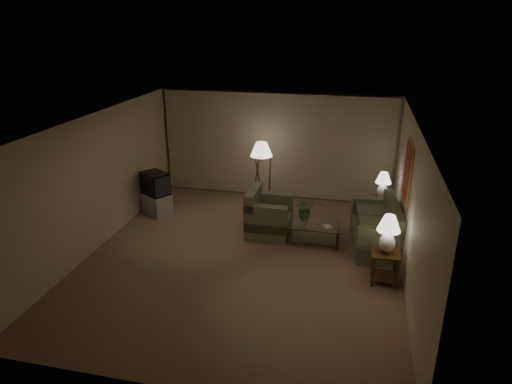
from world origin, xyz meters
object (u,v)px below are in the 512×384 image
crt_tv (155,183)px  vase (305,220)px  floor_lamp (261,173)px  table_lamp_far (383,183)px  ottoman (259,204)px  side_table_far (381,206)px  table_lamp_near (388,231)px  sofa (375,229)px  tv_cabinet (157,204)px  armchair (269,217)px  side_table_near (385,262)px  coffee_table (312,230)px

crt_tv → vase: bearing=22.3°
crt_tv → floor_lamp: bearing=56.3°
table_lamp_far → ottoman: size_ratio=1.04×
side_table_far → table_lamp_near: size_ratio=0.86×
sofa → tv_cabinet: bearing=-101.7°
crt_tv → armchair: bearing=23.0°
side_table_near → tv_cabinet: side_table_near is taller
side_table_far → side_table_near: bearing=-90.0°
crt_tv → side_table_far: bearing=40.2°
coffee_table → table_lamp_near: bearing=-41.4°
coffee_table → vase: (-0.15, -0.00, 0.21)m
table_lamp_far → tv_cabinet: 5.29m
armchair → crt_tv: 2.90m
table_lamp_far → vase: (-1.57, -1.35, -0.47)m
sofa → crt_tv: crt_tv is taller
side_table_far → vase: side_table_far is taller
table_lamp_far → tv_cabinet: bearing=-172.6°
table_lamp_near → sofa: bearing=96.3°
coffee_table → ottoman: coffee_table is taller
crt_tv → table_lamp_far: bearing=40.2°
sofa → side_table_far: 1.26m
side_table_far → vase: bearing=-139.3°
tv_cabinet → side_table_near: bearing=12.5°
coffee_table → tv_cabinet: (-3.78, 0.67, -0.03)m
coffee_table → crt_tv: bearing=169.9°
sofa → ottoman: bearing=-119.8°
ottoman → side_table_near: bearing=-42.2°
coffee_table → vase: vase is taller
tv_cabinet → armchair: bearing=23.0°
table_lamp_near → tv_cabinet: (-5.20, 1.92, -0.76)m
coffee_table → floor_lamp: 2.30m
tv_cabinet → vase: (3.63, -0.67, 0.24)m
side_table_far → table_lamp_near: (0.00, -2.60, 0.61)m
tv_cabinet → floor_lamp: floor_lamp is taller
side_table_far → floor_lamp: size_ratio=0.37×
table_lamp_far → ottoman: (-2.85, -0.02, -0.76)m
tv_cabinet → ottoman: 2.44m
tv_cabinet → crt_tv: bearing=0.0°
side_table_near → tv_cabinet: 5.55m
table_lamp_far → ottoman: table_lamp_far is taller
armchair → side_table_far: size_ratio=1.59×
table_lamp_near → ottoman: 3.93m
side_table_far → ottoman: side_table_far is taller
ottoman → floor_lamp: bearing=91.8°
table_lamp_near → ottoman: table_lamp_near is taller
sofa → table_lamp_far: bearing=167.9°
side_table_far → vase: size_ratio=3.87×
side_table_near → ottoman: bearing=137.8°
tv_cabinet → table_lamp_far: bearing=40.2°
side_table_near → table_lamp_far: bearing=90.0°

